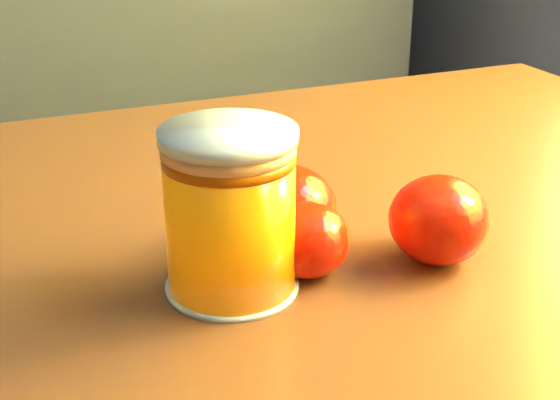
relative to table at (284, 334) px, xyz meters
name	(u,v)px	position (x,y,z in m)	size (l,w,h in m)	color
table	(284,334)	(0.00, 0.00, 0.00)	(1.05, 0.78, 0.74)	brown
juice_glass	(230,213)	(-0.06, -0.07, 0.15)	(0.09, 0.09, 0.11)	orange
orange_front	(287,209)	(-0.01, -0.03, 0.13)	(0.07, 0.07, 0.06)	red
orange_back	(439,220)	(0.09, -0.08, 0.13)	(0.07, 0.07, 0.06)	red
orange_extra	(307,240)	(-0.01, -0.07, 0.12)	(0.06, 0.06, 0.05)	red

